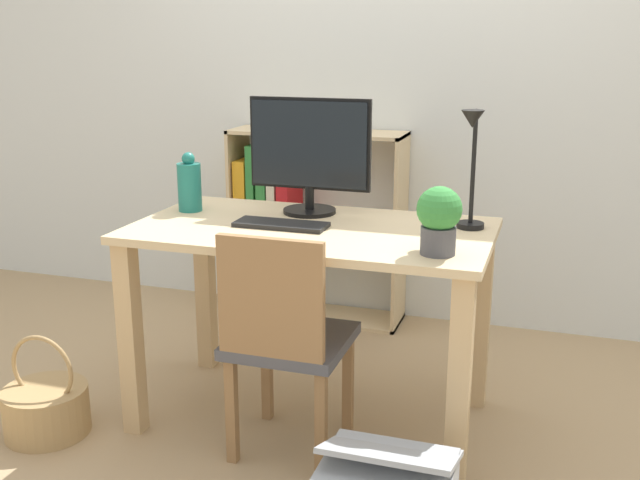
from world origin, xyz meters
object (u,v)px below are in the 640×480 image
object	(u,v)px
potted_plant	(439,218)
basket	(46,408)
monitor	(310,150)
keyboard	(281,225)
vase	(189,185)
desk_lamp	(472,158)
chair	(285,336)
bookshelf	(286,226)

from	to	relation	value
potted_plant	basket	bearing A→B (deg)	-171.36
monitor	keyboard	size ratio (longest dim) A/B	1.42
vase	desk_lamp	bearing A→B (deg)	0.54
vase	basket	xyz separation A→B (m)	(-0.36, -0.52, -0.77)
basket	vase	bearing A→B (deg)	55.06
potted_plant	chair	size ratio (longest dim) A/B	0.27
monitor	chair	distance (m)	0.76
vase	chair	world-z (taller)	vase
monitor	bookshelf	distance (m)	1.08
keyboard	chair	distance (m)	0.43
potted_plant	bookshelf	bearing A→B (deg)	128.33
keyboard	basket	distance (m)	1.12
keyboard	desk_lamp	bearing A→B (deg)	11.98
desk_lamp	potted_plant	bearing A→B (deg)	-100.12
monitor	chair	xyz separation A→B (m)	(0.08, -0.50, -0.56)
bookshelf	basket	xyz separation A→B (m)	(-0.41, -1.47, -0.38)
desk_lamp	bookshelf	distance (m)	1.51
keyboard	chair	size ratio (longest dim) A/B	0.41
keyboard	bookshelf	xyz separation A→B (m)	(-0.39, 1.08, -0.30)
bookshelf	basket	distance (m)	1.57
desk_lamp	potted_plant	world-z (taller)	desk_lamp
vase	chair	xyz separation A→B (m)	(0.54, -0.38, -0.42)
monitor	bookshelf	xyz separation A→B (m)	(-0.42, 0.83, -0.54)
vase	bookshelf	xyz separation A→B (m)	(0.05, 0.95, -0.39)
desk_lamp	bookshelf	bearing A→B (deg)	138.21
keyboard	potted_plant	size ratio (longest dim) A/B	1.55
monitor	desk_lamp	xyz separation A→B (m)	(0.63, -0.10, 0.02)
monitor	desk_lamp	world-z (taller)	monitor
desk_lamp	basket	size ratio (longest dim) A/B	1.11
keyboard	vase	xyz separation A→B (m)	(-0.44, 0.13, 0.10)
monitor	potted_plant	xyz separation A→B (m)	(0.58, -0.42, -0.13)
vase	potted_plant	xyz separation A→B (m)	(1.04, -0.31, 0.02)
monitor	basket	distance (m)	1.39
potted_plant	keyboard	bearing A→B (deg)	163.57
monitor	bookshelf	size ratio (longest dim) A/B	0.49
potted_plant	bookshelf	size ratio (longest dim) A/B	0.22
keyboard	vase	size ratio (longest dim) A/B	1.45
basket	keyboard	bearing A→B (deg)	26.04
monitor	vase	xyz separation A→B (m)	(-0.46, -0.11, -0.14)
potted_plant	basket	size ratio (longest dim) A/B	0.56
keyboard	bookshelf	world-z (taller)	bookshelf
vase	potted_plant	world-z (taller)	vase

